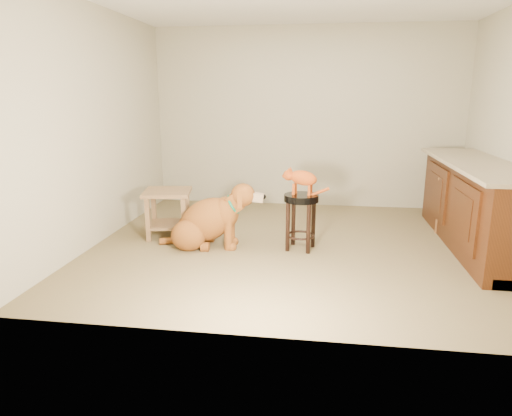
% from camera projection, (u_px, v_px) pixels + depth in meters
% --- Properties ---
extents(floor, '(4.50, 4.00, 0.01)m').
position_uv_depth(floor, '(297.00, 246.00, 5.09)').
color(floor, brown).
rests_on(floor, ground).
extents(room_shell, '(4.54, 4.04, 2.62)m').
position_uv_depth(room_shell, '(301.00, 91.00, 4.68)').
color(room_shell, '#A5A085').
rests_on(room_shell, ground).
extents(cabinet_run, '(0.70, 2.56, 0.94)m').
position_uv_depth(cabinet_run, '(477.00, 207.00, 5.00)').
color(cabinet_run, '#3D1D0B').
rests_on(cabinet_run, ground).
extents(padded_stool, '(0.37, 0.37, 0.61)m').
position_uv_depth(padded_stool, '(301.00, 211.00, 4.89)').
color(padded_stool, black).
rests_on(padded_stool, ground).
extents(wood_stool, '(0.48, 0.48, 0.69)m').
position_uv_depth(wood_stool, '(454.00, 203.00, 5.53)').
color(wood_stool, brown).
rests_on(wood_stool, ground).
extents(side_table, '(0.62, 0.62, 0.55)m').
position_uv_depth(side_table, '(168.00, 206.00, 5.37)').
color(side_table, brown).
rests_on(side_table, ground).
extents(golden_retriever, '(1.21, 0.61, 0.77)m').
position_uv_depth(golden_retriever, '(208.00, 221.00, 5.02)').
color(golden_retriever, brown).
rests_on(golden_retriever, ground).
extents(tabby_kitten, '(0.51, 0.21, 0.32)m').
position_uv_depth(tabby_kitten, '(301.00, 179.00, 4.81)').
color(tabby_kitten, '#94390E').
rests_on(tabby_kitten, padded_stool).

